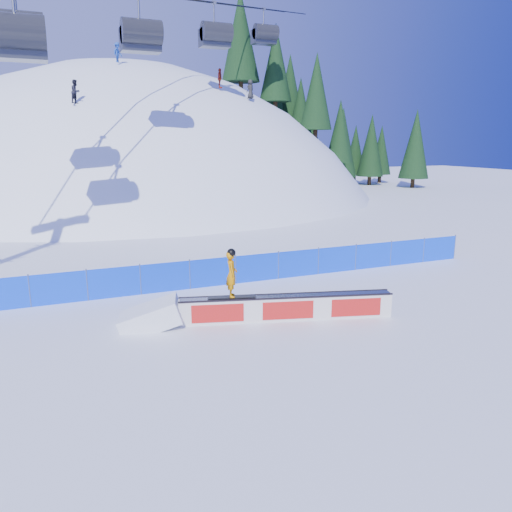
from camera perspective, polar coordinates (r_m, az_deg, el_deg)
name	(u,v)px	position (r m, az deg, el deg)	size (l,w,h in m)	color
ground	(307,314)	(17.80, 5.80, -6.57)	(160.00, 160.00, 0.00)	white
snow_hill	(136,346)	(62.10, -13.55, -9.97)	(64.00, 64.00, 64.00)	white
treeline	(323,113)	(65.47, 7.62, 15.88)	(24.33, 12.71, 20.77)	black
safety_fence	(257,268)	(21.51, 0.16, -1.35)	(22.05, 0.05, 1.30)	#093DEC
chairlift	(202,1)	(45.42, -6.22, 26.96)	(40.80, 41.70, 22.00)	gray
rail_box	(287,307)	(17.05, 3.54, -5.89)	(7.15, 2.39, 0.87)	silver
snow_ramp	(151,326)	(16.97, -11.86, -7.80)	(1.96, 1.31, 0.74)	white
snowboarder	(232,274)	(16.44, -2.81, -2.02)	(1.61, 0.69, 1.66)	black
distant_skiers	(160,75)	(45.21, -10.90, 19.68)	(16.11, 8.80, 5.70)	black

